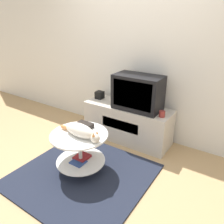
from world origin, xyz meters
The scene contains 10 objects.
ground_plane centered at (0.00, 0.00, 0.00)m, with size 12.00×12.00×0.00m, color tan.
wall_back centered at (0.00, 1.36, 1.30)m, with size 8.00×0.05×2.60m.
rug centered at (0.00, 0.00, 0.01)m, with size 1.48×1.42×0.02m.
tv_stand centered at (0.00, 1.05, 0.27)m, with size 1.31×0.45×0.55m.
tv centered at (0.16, 1.03, 0.79)m, with size 0.66×0.37×0.48m.
speaker centered at (-0.54, 1.09, 0.60)m, with size 0.12×0.12×0.12m.
mug centered at (0.56, 0.97, 0.59)m, with size 0.08×0.08×0.08m.
coffee_table centered at (-0.07, 0.06, 0.33)m, with size 0.66×0.66×0.50m.
dvd_box centered at (-0.12, 0.20, 0.54)m, with size 0.20×0.18×0.05m.
cat centered at (-0.01, 0.03, 0.59)m, with size 0.59×0.18×0.15m.
Camera 1 is at (1.44, -1.54, 1.73)m, focal length 35.00 mm.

